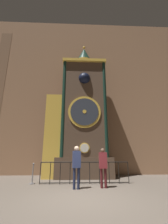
{
  "coord_description": "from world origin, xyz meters",
  "views": [
    {
      "loc": [
        -0.24,
        -5.43,
        1.45
      ],
      "look_at": [
        0.18,
        4.6,
        4.24
      ],
      "focal_mm": 24.0,
      "sensor_mm": 36.0,
      "label": 1
    }
  ],
  "objects": [
    {
      "name": "cathedral_back_wall",
      "position": [
        -0.09,
        5.93,
        6.52
      ],
      "size": [
        24.0,
        0.32,
        13.05
      ],
      "color": "#936B4C",
      "rests_on": "ground_plane"
    },
    {
      "name": "visitor_near",
      "position": [
        -0.28,
        1.5,
        1.08
      ],
      "size": [
        0.38,
        0.28,
        1.78
      ],
      "rotation": [
        0.0,
        0.0,
        0.2
      ],
      "color": "#1B213A",
      "rests_on": "ground_plane"
    },
    {
      "name": "railing_fence",
      "position": [
        0.14,
        2.62,
        0.58
      ],
      "size": [
        4.48,
        0.05,
        1.05
      ],
      "color": "black",
      "rests_on": "ground_plane"
    },
    {
      "name": "clock_tower",
      "position": [
        -0.11,
        4.57,
        3.96
      ],
      "size": [
        4.31,
        1.84,
        9.65
      ],
      "color": "brown",
      "rests_on": "ground_plane"
    },
    {
      "name": "visitor_far",
      "position": [
        0.92,
        1.67,
        1.01
      ],
      "size": [
        0.34,
        0.23,
        1.69
      ],
      "rotation": [
        0.0,
        0.0,
        0.02
      ],
      "color": "#461518",
      "rests_on": "ground_plane"
    },
    {
      "name": "stanchion_post",
      "position": [
        -2.48,
        2.76,
        0.32
      ],
      "size": [
        0.28,
        0.28,
        0.99
      ],
      "color": "gray",
      "rests_on": "ground_plane"
    },
    {
      "name": "ground_plane",
      "position": [
        0.0,
        0.0,
        0.0
      ],
      "size": [
        28.0,
        28.0,
        0.0
      ],
      "primitive_type": "plane",
      "color": "brown"
    }
  ]
}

